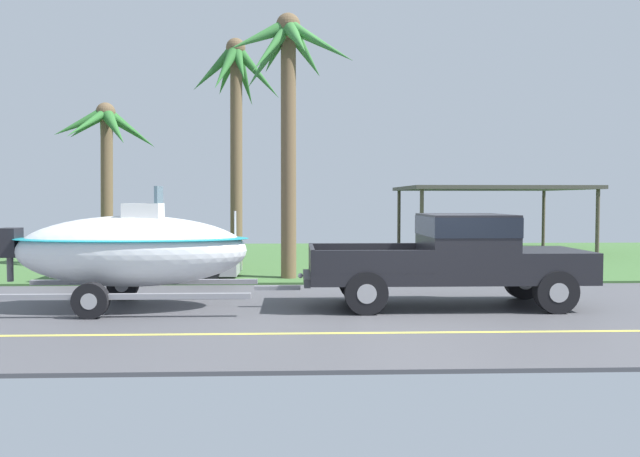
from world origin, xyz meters
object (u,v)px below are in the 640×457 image
object	(u,v)px
pickup_truck_towing	(463,255)
carport_awning	(489,189)
parked_sedan_near	(149,255)
palm_tree_near_left	(106,141)
boat_on_trailer	(131,250)
palm_tree_near_right	(289,76)
palm_tree_mid	(235,98)

from	to	relation	value
pickup_truck_towing	carport_awning	xyz separation A→B (m)	(4.40, 12.85, 1.49)
parked_sedan_near	palm_tree_near_left	xyz separation A→B (m)	(-2.03, 3.36, 3.23)
boat_on_trailer	parked_sedan_near	size ratio (longest dim) A/B	1.26
palm_tree_near_left	palm_tree_near_right	xyz separation A→B (m)	(5.69, -3.21, 1.43)
palm_tree_mid	pickup_truck_towing	bearing A→B (deg)	-55.74
carport_awning	palm_tree_mid	xyz separation A→B (m)	(-9.58, -5.26, 2.76)
boat_on_trailer	palm_tree_mid	size ratio (longest dim) A/B	0.82
palm_tree_near_left	palm_tree_near_right	world-z (taller)	palm_tree_near_right
parked_sedan_near	palm_tree_near_left	size ratio (longest dim) A/B	0.90
carport_awning	parked_sedan_near	bearing A→B (deg)	-143.57
parked_sedan_near	palm_tree_near_right	distance (m)	5.93
pickup_truck_towing	palm_tree_mid	xyz separation A→B (m)	(-5.17, 7.59, 4.24)
boat_on_trailer	palm_tree_near_left	xyz separation A→B (m)	(-2.68, 7.69, 2.77)
pickup_truck_towing	palm_tree_near_right	size ratio (longest dim) A/B	0.80
pickup_truck_towing	palm_tree_near_right	distance (m)	7.13
parked_sedan_near	palm_tree_near_left	bearing A→B (deg)	121.12
boat_on_trailer	palm_tree_near_right	world-z (taller)	palm_tree_near_right
parked_sedan_near	carport_awning	bearing A→B (deg)	36.43
parked_sedan_near	palm_tree_near_left	world-z (taller)	palm_tree_near_left
pickup_truck_towing	parked_sedan_near	world-z (taller)	pickup_truck_towing
boat_on_trailer	palm_tree_near_left	distance (m)	8.60
carport_awning	boat_on_trailer	bearing A→B (deg)	-130.31
boat_on_trailer	carport_awning	world-z (taller)	carport_awning
palm_tree_near_left	palm_tree_mid	xyz separation A→B (m)	(4.00, -0.10, 1.36)
boat_on_trailer	palm_tree_near_right	distance (m)	6.85
palm_tree_near_right	pickup_truck_towing	bearing A→B (deg)	-52.16
pickup_truck_towing	boat_on_trailer	bearing A→B (deg)	-180.00
parked_sedan_near	palm_tree_near_left	distance (m)	5.09
palm_tree_mid	parked_sedan_near	bearing A→B (deg)	-121.12
pickup_truck_towing	carport_awning	bearing A→B (deg)	71.09
pickup_truck_towing	palm_tree_near_right	xyz separation A→B (m)	(-3.48, 4.48, 4.31)
palm_tree_near_left	palm_tree_near_right	size ratio (longest dim) A/B	0.73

